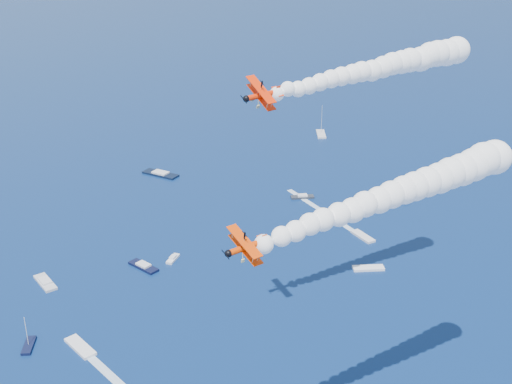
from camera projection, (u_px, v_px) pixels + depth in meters
biplane_lead at (263, 95)px, 127.08m from camera, size 8.77×10.96×9.16m
biplane_trail at (247, 247)px, 92.63m from camera, size 7.16×8.60×6.70m
smoke_trail_lead at (372, 70)px, 137.99m from camera, size 53.22×10.96×10.09m
smoke_trail_trail at (391, 195)px, 104.27m from camera, size 53.01×7.47×10.09m
spectator_boats at (117, 251)px, 194.96m from camera, size 226.50×172.19×0.70m
boat_wakes at (171, 339)px, 155.73m from camera, size 144.06×100.47×0.04m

